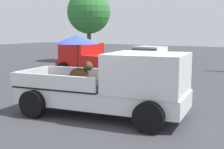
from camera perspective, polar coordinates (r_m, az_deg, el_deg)
name	(u,v)px	position (r m, az deg, el deg)	size (l,w,h in m)	color
ground_plane	(102,115)	(9.40, -1.91, -7.47)	(80.00, 80.00, 0.00)	#38383D
pickup_truck_main	(115,84)	(9.01, 0.60, -1.72)	(5.27, 2.84, 2.39)	black
pickup_truck_red	(94,60)	(17.06, -3.39, 2.59)	(5.03, 2.79, 1.80)	black
parked_sedan_near	(149,54)	(23.12, 6.79, 3.69)	(4.47, 2.35, 1.33)	black
tree_by_lot	(89,12)	(25.61, -4.27, 11.31)	(3.48, 3.48, 5.70)	brown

